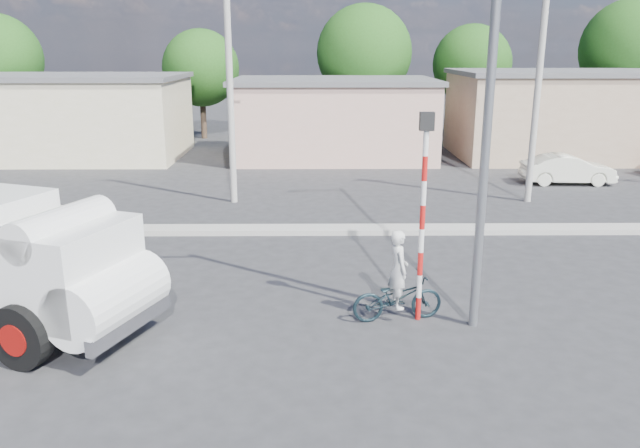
{
  "coord_description": "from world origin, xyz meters",
  "views": [
    {
      "loc": [
        1.02,
        -10.67,
        5.57
      ],
      "look_at": [
        1.14,
        4.35,
        1.3
      ],
      "focal_mm": 35.0,
      "sensor_mm": 36.0,
      "label": 1
    }
  ],
  "objects_px": {
    "bicycle": "(397,297)",
    "cyclist": "(398,283)",
    "streetlight": "(482,81)",
    "car_cream": "(568,169)",
    "traffic_pole": "(423,201)"
  },
  "relations": [
    {
      "from": "bicycle",
      "to": "cyclist",
      "type": "relative_size",
      "value": 1.15
    },
    {
      "from": "traffic_pole",
      "to": "bicycle",
      "type": "bearing_deg",
      "value": -177.79
    },
    {
      "from": "bicycle",
      "to": "traffic_pole",
      "type": "xyz_separation_m",
      "value": [
        0.45,
        0.02,
        2.09
      ]
    },
    {
      "from": "car_cream",
      "to": "cyclist",
      "type": "bearing_deg",
      "value": 148.34
    },
    {
      "from": "bicycle",
      "to": "cyclist",
      "type": "distance_m",
      "value": 0.33
    },
    {
      "from": "cyclist",
      "to": "streetlight",
      "type": "height_order",
      "value": "streetlight"
    },
    {
      "from": "streetlight",
      "to": "bicycle",
      "type": "bearing_deg",
      "value": 168.51
    },
    {
      "from": "cyclist",
      "to": "streetlight",
      "type": "relative_size",
      "value": 0.19
    },
    {
      "from": "car_cream",
      "to": "traffic_pole",
      "type": "bearing_deg",
      "value": 149.65
    },
    {
      "from": "cyclist",
      "to": "car_cream",
      "type": "xyz_separation_m",
      "value": [
        8.93,
        13.62,
        -0.22
      ]
    },
    {
      "from": "car_cream",
      "to": "traffic_pole",
      "type": "distance_m",
      "value": 16.15
    },
    {
      "from": "traffic_pole",
      "to": "cyclist",
      "type": "bearing_deg",
      "value": -177.79
    },
    {
      "from": "bicycle",
      "to": "streetlight",
      "type": "height_order",
      "value": "streetlight"
    },
    {
      "from": "bicycle",
      "to": "streetlight",
      "type": "relative_size",
      "value": 0.21
    },
    {
      "from": "bicycle",
      "to": "traffic_pole",
      "type": "bearing_deg",
      "value": -97.75
    }
  ]
}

